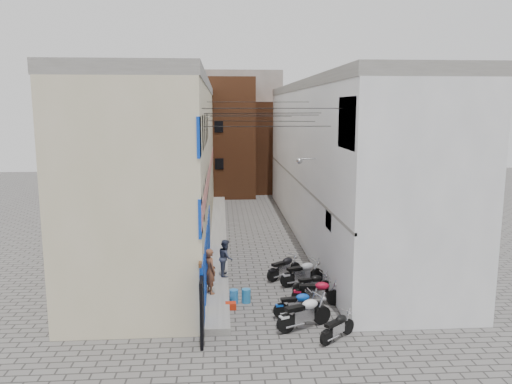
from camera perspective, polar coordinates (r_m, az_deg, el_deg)
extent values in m
plane|color=#5C5856|center=(17.45, 2.55, -15.93)|extent=(90.00, 90.00, 0.00)
cube|color=slate|center=(29.58, -4.30, -4.90)|extent=(0.90, 26.00, 0.25)
cube|color=#C1B791|center=(29.00, -10.25, 2.98)|extent=(5.00, 26.00, 8.50)
cube|color=#DC837C|center=(28.86, -5.37, 2.56)|extent=(0.10, 26.00, 0.80)
cube|color=#0B37AF|center=(21.47, -5.71, -7.28)|extent=(0.12, 10.20, 2.40)
cube|color=#0B37AF|center=(20.67, -5.95, 3.39)|extent=(0.10, 10.20, 4.00)
cube|color=slate|center=(28.84, -10.52, 11.89)|extent=(5.10, 26.00, 0.50)
cube|color=black|center=(16.55, -6.20, -13.28)|extent=(0.10, 1.20, 2.20)
cube|color=silver|center=(29.63, 9.38, 3.14)|extent=(5.00, 26.00, 8.50)
cube|color=#0B37AF|center=(17.70, 10.46, 7.77)|extent=(0.10, 2.40, 1.80)
cube|color=white|center=(20.63, 8.43, -3.16)|extent=(0.08, 1.00, 0.70)
cylinder|color=#B2B2B7|center=(23.11, 5.98, 3.79)|extent=(0.80, 0.06, 0.06)
sphere|color=#B2B2B7|center=(23.05, 4.99, 3.54)|extent=(0.28, 0.28, 0.28)
cube|color=slate|center=(29.47, 9.62, 11.86)|extent=(5.10, 26.00, 0.50)
cube|color=slate|center=(29.27, 4.64, 1.48)|extent=(0.10, 26.00, 0.12)
cube|color=brown|center=(43.71, -4.24, 6.27)|extent=(6.00, 6.00, 10.00)
cube|color=brown|center=(46.03, 2.04, 5.21)|extent=(5.00, 6.00, 8.00)
cube|color=slate|center=(49.72, -1.91, 7.27)|extent=(8.00, 5.00, 11.00)
cube|color=black|center=(41.37, -1.42, 0.81)|extent=(2.00, 0.30, 2.40)
cylinder|color=black|center=(17.74, 1.99, 9.54)|extent=(5.20, 0.02, 0.02)
cylinder|color=black|center=(19.74, 1.37, 7.51)|extent=(5.20, 0.02, 0.02)
cylinder|color=black|center=(22.22, 0.76, 8.78)|extent=(5.20, 0.02, 0.02)
cylinder|color=black|center=(24.71, 0.27, 10.25)|extent=(5.20, 0.02, 0.02)
cylinder|color=black|center=(27.72, -0.20, 7.50)|extent=(5.20, 0.02, 0.02)
cylinder|color=black|center=(30.70, -0.58, 8.63)|extent=(5.20, 0.02, 0.02)
cylinder|color=black|center=(20.72, 1.11, 9.00)|extent=(5.65, 2.07, 0.02)
cylinder|color=black|center=(23.72, 0.45, 8.11)|extent=(5.80, 1.58, 0.02)
imported|color=brown|center=(20.00, -5.25, -8.98)|extent=(0.67, 0.78, 1.82)
imported|color=#373D53|center=(22.04, -3.49, -7.48)|extent=(0.62, 0.79, 1.60)
cylinder|color=#2675BF|center=(19.84, -2.55, -11.84)|extent=(0.41, 0.41, 0.54)
cylinder|color=#2477B6|center=(19.87, -1.13, -11.78)|extent=(0.39, 0.39, 0.55)
cube|color=red|center=(19.36, -2.91, -12.86)|extent=(0.41, 0.31, 0.25)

